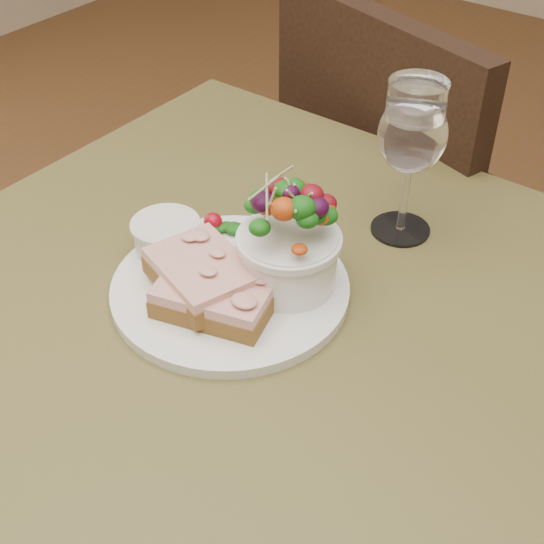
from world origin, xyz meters
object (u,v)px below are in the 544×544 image
Objects in this scene: dinner_plate at (230,288)px; sandwich_back at (203,274)px; wine_glass at (412,138)px; salad_bowl at (289,237)px; cafe_table at (255,380)px; ramekin at (166,234)px; chair_far at (418,299)px; sandwich_front at (217,294)px.

dinner_plate is 0.04m from sandwich_back.
salad_bowl is at bearing -103.68° from wine_glass.
cafe_table is 11.22× the size of ramekin.
ramekin is 0.15m from salad_bowl.
sandwich_front is (0.05, -0.64, 0.48)m from chair_far.
cafe_table is 0.89× the size of chair_far.
ramekin is at bearing 177.42° from sandwich_back.
chair_far is at bearing 85.01° from ramekin.
ramekin is (-0.14, 0.02, 0.13)m from cafe_table.
dinner_plate is at bearing -140.49° from salad_bowl.
wine_glass reaches higher than chair_far.
sandwich_front is 0.03m from sandwich_back.
chair_far is at bearing 99.01° from salad_bowl.
ramekin reaches higher than dinner_plate.
salad_bowl is (0.06, 0.07, 0.04)m from sandwich_back.
sandwich_front is at bearing 112.17° from chair_far.
sandwich_front is at bearing -115.79° from salad_bowl.
dinner_plate is 0.25m from wine_glass.
sandwich_back is at bearing -164.19° from cafe_table.
ramekin is at bearing 173.19° from cafe_table.
salad_bowl reaches higher than sandwich_back.
chair_far is 12.62× the size of ramekin.
salad_bowl is (0.09, -0.57, 0.53)m from chair_far.
sandwich_front is 0.77× the size of wine_glass.
cafe_table is 0.13m from sandwich_front.
cafe_table is 0.32m from wine_glass.
dinner_plate is 1.89× the size of sandwich_front.
sandwich_front is at bearing -107.55° from wine_glass.
chair_far is at bearing 108.15° from wine_glass.
chair_far is 7.09× the size of salad_bowl.
wine_glass is at bearing 47.74° from ramekin.
sandwich_back is (0.03, -0.63, 0.49)m from chair_far.
chair_far reaches higher than dinner_plate.
salad_bowl is 0.18m from wine_glass.
cafe_table is 6.00× the size of sandwich_back.
wine_glass reaches higher than cafe_table.
chair_far reaches higher than cafe_table.
chair_far is 3.55× the size of dinner_plate.
sandwich_back is at bearing -113.75° from wine_glass.
cafe_table is 0.12m from dinner_plate.
salad_bowl is 0.73× the size of wine_glass.
wine_glass is (0.13, -0.40, 0.58)m from chair_far.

